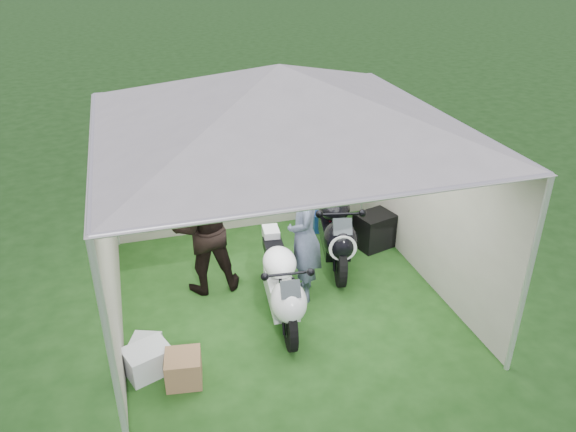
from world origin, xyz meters
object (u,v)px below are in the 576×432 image
(canopy_tent, at_px, (278,102))
(person_blue_jacket, at_px, (305,235))
(motorcycle_black, at_px, (335,227))
(person_dark_jacket, at_px, (203,228))
(paddock_stand, at_px, (326,222))
(motorcycle_white, at_px, (282,284))
(crate_2, at_px, (146,346))
(equipment_box, at_px, (374,230))
(crate_0, at_px, (148,360))
(crate_1, at_px, (184,368))

(canopy_tent, height_order, person_blue_jacket, canopy_tent)
(motorcycle_black, relative_size, person_dark_jacket, 1.11)
(motorcycle_black, height_order, paddock_stand, motorcycle_black)
(motorcycle_white, xyz_separation_m, motorcycle_black, (1.08, 1.07, 0.05))
(motorcycle_white, xyz_separation_m, paddock_stand, (1.29, 1.96, -0.36))
(paddock_stand, height_order, person_dark_jacket, person_dark_jacket)
(motorcycle_black, relative_size, crate_2, 6.43)
(canopy_tent, bearing_deg, person_dark_jacket, 152.46)
(canopy_tent, xyz_separation_m, person_dark_jacket, (-0.88, 0.46, -1.68))
(canopy_tent, relative_size, motorcycle_black, 2.84)
(equipment_box, relative_size, crate_0, 1.13)
(canopy_tent, distance_m, crate_1, 3.04)
(canopy_tent, bearing_deg, motorcycle_white, -102.96)
(canopy_tent, relative_size, paddock_stand, 14.25)
(motorcycle_white, bearing_deg, motorcycle_black, 50.68)
(canopy_tent, distance_m, person_dark_jacket, 1.95)
(canopy_tent, xyz_separation_m, person_blue_jacket, (0.30, -0.08, -1.68))
(paddock_stand, bearing_deg, person_blue_jacket, -119.17)
(canopy_tent, height_order, motorcycle_black, canopy_tent)
(person_dark_jacket, height_order, person_blue_jacket, person_dark_jacket)
(person_blue_jacket, height_order, crate_2, person_blue_jacket)
(motorcycle_white, bearing_deg, crate_1, -144.00)
(canopy_tent, relative_size, equipment_box, 10.73)
(canopy_tent, distance_m, motorcycle_black, 2.32)
(equipment_box, distance_m, crate_1, 3.71)
(person_dark_jacket, relative_size, equipment_box, 3.41)
(paddock_stand, xyz_separation_m, crate_1, (-2.58, -2.70, 0.02))
(person_dark_jacket, bearing_deg, crate_2, 51.89)
(motorcycle_black, bearing_deg, motorcycle_white, -122.34)
(person_dark_jacket, xyz_separation_m, crate_0, (-0.87, -1.42, -0.74))
(person_dark_jacket, height_order, crate_1, person_dark_jacket)
(motorcycle_white, bearing_deg, crate_0, -157.19)
(person_blue_jacket, distance_m, crate_1, 2.17)
(motorcycle_white, xyz_separation_m, crate_0, (-1.64, -0.49, -0.35))
(motorcycle_white, relative_size, motorcycle_black, 0.92)
(motorcycle_white, relative_size, crate_1, 4.95)
(canopy_tent, bearing_deg, person_blue_jacket, -15.02)
(canopy_tent, xyz_separation_m, paddock_stand, (1.18, 1.49, -2.43))
(motorcycle_black, relative_size, equipment_box, 3.78)
(motorcycle_black, height_order, crate_0, motorcycle_black)
(person_blue_jacket, relative_size, crate_0, 3.84)
(crate_0, bearing_deg, person_blue_jacket, 23.25)
(equipment_box, relative_size, crate_1, 1.42)
(person_blue_jacket, distance_m, crate_2, 2.28)
(motorcycle_black, relative_size, paddock_stand, 5.03)
(motorcycle_white, height_order, crate_1, motorcycle_white)
(motorcycle_white, bearing_deg, person_blue_jacket, 49.44)
(paddock_stand, bearing_deg, motorcycle_black, -103.07)
(canopy_tent, xyz_separation_m, motorcycle_white, (-0.11, -0.47, -2.07))
(paddock_stand, bearing_deg, equipment_box, -52.19)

